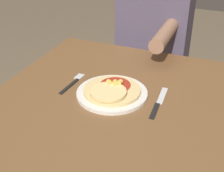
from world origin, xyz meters
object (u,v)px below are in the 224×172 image
Objects in this scene: dining_table at (112,124)px; plate at (112,93)px; pizza at (112,90)px; knife at (159,103)px; fork at (74,82)px; person_diner at (153,48)px.

plate is at bearing 111.07° from dining_table.
pizza is 1.00× the size of knife.
dining_table is 3.47× the size of plate.
fork is 0.67m from person_diner.
person_diner reaches higher than pizza.
person_diner is (-0.20, 0.67, -0.08)m from knife.
fork is at bearing 167.42° from dining_table.
pizza is 1.25× the size of fork.
fork is (-0.18, 0.03, -0.02)m from pizza.
plate is at bearing 92.13° from pizza.
plate is 0.23× the size of person_diner.
pizza is at bearing 118.77° from dining_table.
knife is at bearing 3.13° from plate.
knife is 0.19× the size of person_diner.
dining_table is 4.34× the size of knife.
fork is 0.15× the size of person_diner.
dining_table is 5.43× the size of fork.
dining_table is at bearing -87.81° from person_diner.
dining_table is at bearing -12.58° from fork.
knife is (0.18, 0.01, -0.00)m from plate.
person_diner is (-0.02, 0.68, -0.10)m from pizza.
knife is at bearing 7.89° from dining_table.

